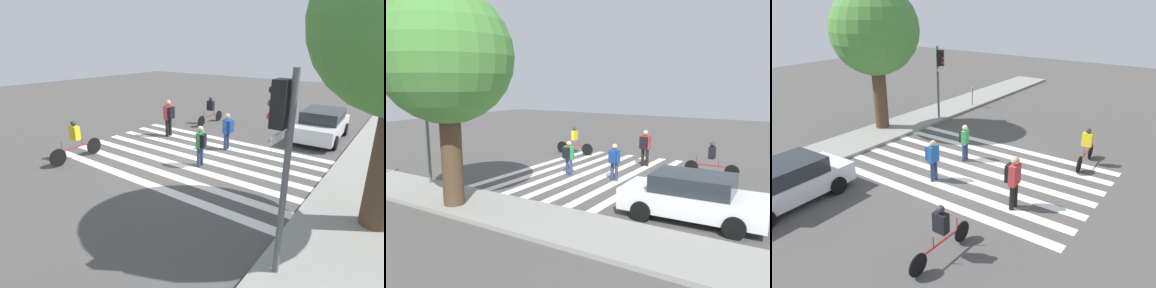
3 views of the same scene
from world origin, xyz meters
The scene contains 11 objects.
ground_plane centered at (0.00, 0.00, 0.00)m, with size 60.00×60.00×0.00m, color #4C4947.
sidewalk_curb centered at (0.00, 6.25, 0.07)m, with size 36.00×2.50×0.14m.
crosswalk_stripes centered at (0.00, 0.00, 0.00)m, with size 6.17×10.00×0.01m.
traffic_light centered at (4.35, 5.28, 2.89)m, with size 0.60×0.50×4.13m.
street_tree centered at (1.29, 6.75, 5.00)m, with size 4.35×4.35×7.24m.
pedestrian_adult_blue_shirt centered at (-1.75, -2.73, 1.08)m, with size 0.53×0.45×1.85m.
pedestrian_child_with_backpack centered at (-1.73, 0.69, 0.96)m, with size 0.46×0.38×1.63m.
pedestrian_adult_yellow_jacket centered at (0.53, 0.85, 0.93)m, with size 0.48×0.44×1.59m.
cyclist_far_lane centered at (3.00, -3.53, 0.87)m, with size 2.39×0.41×1.64m.
cyclist_near_curb centered at (-5.11, -2.46, 0.86)m, with size 2.42×0.40×1.59m.
car_parked_far_curb centered at (-5.89, 3.57, 0.75)m, with size 4.41×2.10×1.47m.
Camera 2 is at (-8.81, 14.89, 4.27)m, focal length 35.00 mm.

